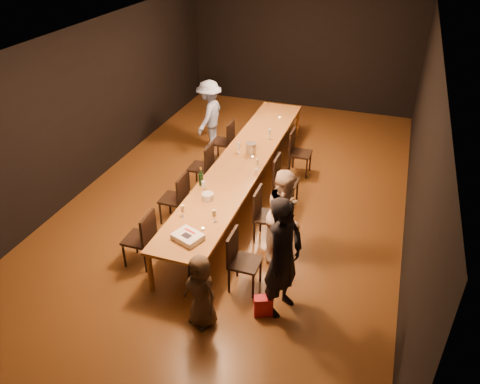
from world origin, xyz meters
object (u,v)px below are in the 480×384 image
(table, at_px, (242,162))
(plate_stack, at_px, (208,196))
(chair_right_1, at_px, (268,216))
(woman_tan, at_px, (285,215))
(chair_right_3, at_px, (301,153))
(chair_left_3, at_px, (223,141))
(champagne_bottle, at_px, (201,176))
(chair_left_2, at_px, (201,167))
(chair_left_1, at_px, (173,198))
(birthday_cake, at_px, (188,237))
(chair_right_2, at_px, (286,181))
(man_blue, at_px, (210,115))
(chair_left_0, at_px, (139,238))
(ice_bucket, at_px, (251,148))
(child, at_px, (201,291))
(chair_right_0, at_px, (245,262))
(woman_birthday, at_px, (283,258))

(table, relative_size, plate_stack, 31.62)
(chair_right_1, distance_m, woman_tan, 0.55)
(chair_right_3, relative_size, chair_left_3, 1.00)
(chair_right_1, bearing_deg, champagne_bottle, -95.99)
(chair_left_2, bearing_deg, chair_left_1, -180.00)
(birthday_cake, bearing_deg, chair_right_1, 79.46)
(chair_right_2, xyz_separation_m, man_blue, (-2.21, 1.76, 0.31))
(chair_left_2, height_order, plate_stack, chair_left_2)
(chair_right_3, xyz_separation_m, chair_left_0, (-1.70, -3.60, 0.00))
(chair_left_2, height_order, man_blue, man_blue)
(chair_left_0, bearing_deg, man_blue, 7.03)
(chair_right_1, bearing_deg, ice_bucket, -152.70)
(chair_right_2, bearing_deg, chair_left_1, -54.78)
(child, xyz_separation_m, champagne_bottle, (-0.89, 2.15, 0.37))
(chair_left_0, height_order, champagne_bottle, champagne_bottle)
(woman_tan, height_order, birthday_cake, woman_tan)
(champagne_bottle, bearing_deg, child, -67.52)
(chair_right_2, bearing_deg, chair_left_0, -35.31)
(birthday_cake, bearing_deg, chair_left_2, 130.53)
(chair_right_2, distance_m, child, 3.24)
(chair_right_1, distance_m, child, 2.05)
(chair_right_0, bearing_deg, chair_left_3, -154.72)
(chair_left_1, height_order, man_blue, man_blue)
(chair_right_0, bearing_deg, chair_left_1, -125.22)
(chair_right_0, bearing_deg, ice_bucket, -163.93)
(chair_right_3, distance_m, chair_left_3, 1.70)
(table, distance_m, chair_left_0, 2.56)
(woman_tan, bearing_deg, woman_birthday, -158.15)
(chair_left_0, distance_m, chair_left_3, 3.60)
(table, xyz_separation_m, chair_left_1, (-0.85, -1.20, -0.24))
(chair_right_0, xyz_separation_m, chair_left_2, (-1.70, 2.40, 0.00))
(chair_right_2, xyz_separation_m, woman_tan, (0.35, -1.51, 0.30))
(plate_stack, height_order, champagne_bottle, champagne_bottle)
(woman_birthday, height_order, child, woman_birthday)
(chair_right_1, bearing_deg, chair_left_2, -125.22)
(chair_right_1, bearing_deg, woman_tan, 47.94)
(table, height_order, chair_left_2, chair_left_2)
(chair_left_1, height_order, champagne_bottle, champagne_bottle)
(table, relative_size, ice_bucket, 28.33)
(chair_right_1, distance_m, woman_birthday, 1.61)
(chair_left_2, bearing_deg, champagne_bottle, -155.76)
(woman_birthday, bearing_deg, chair_right_3, 28.56)
(woman_tan, height_order, ice_bucket, woman_tan)
(chair_left_0, height_order, plate_stack, chair_left_0)
(chair_right_1, xyz_separation_m, chair_left_2, (-1.70, 1.20, 0.00))
(chair_right_1, relative_size, woman_birthday, 0.53)
(chair_right_1, height_order, chair_left_1, same)
(chair_right_3, bearing_deg, plate_stack, -19.64)
(man_blue, distance_m, birthday_cake, 4.50)
(chair_left_1, bearing_deg, chair_right_2, -54.78)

